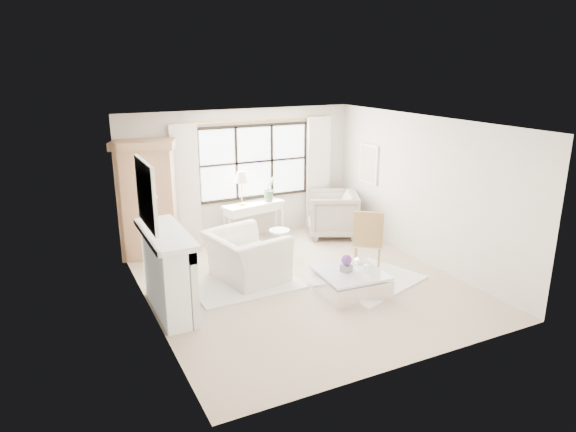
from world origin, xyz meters
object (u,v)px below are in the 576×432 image
at_px(coffee_table, 350,283).
at_px(club_armchair, 246,256).
at_px(armoire, 148,199).
at_px(console_table, 254,221).

bearing_deg(coffee_table, club_armchair, 138.93).
distance_m(club_armchair, coffee_table, 1.83).
relative_size(armoire, club_armchair, 1.75).
height_order(armoire, coffee_table, armoire).
bearing_deg(club_armchair, console_table, -37.09).
bearing_deg(club_armchair, armoire, 23.25).
xyz_separation_m(club_armchair, coffee_table, (1.29, -1.28, -0.23)).
bearing_deg(club_armchair, coffee_table, -145.39).
relative_size(console_table, coffee_table, 1.28).
distance_m(armoire, coffee_table, 4.11).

